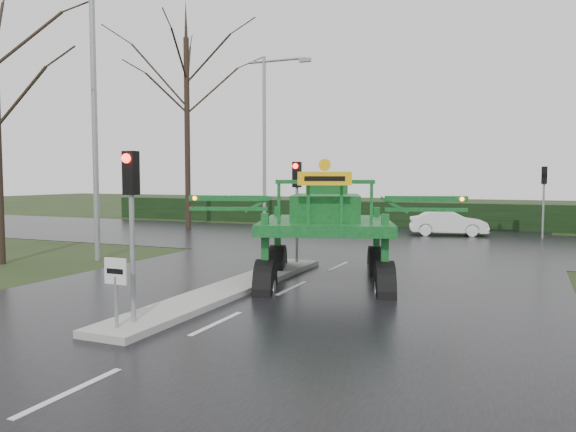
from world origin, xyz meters
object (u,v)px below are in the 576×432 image
at_px(crop_sprayer, 266,213).
at_px(white_sedan, 448,236).
at_px(traffic_signal_mid, 297,190).
at_px(street_light_left_far, 269,126).
at_px(keep_left_sign, 116,281).
at_px(traffic_signal_near, 131,199).
at_px(traffic_signal_far, 544,186).
at_px(street_light_left_near, 101,93).

relative_size(crop_sprayer, white_sedan, 1.92).
xyz_separation_m(traffic_signal_mid, street_light_left_far, (-6.89, 12.51, 3.40)).
height_order(keep_left_sign, crop_sprayer, crop_sprayer).
distance_m(traffic_signal_near, white_sedan, 21.27).
bearing_deg(traffic_signal_far, traffic_signal_mid, 58.07).
relative_size(traffic_signal_near, street_light_left_near, 0.35).
bearing_deg(keep_left_sign, traffic_signal_far, 70.07).
bearing_deg(keep_left_sign, street_light_left_near, 132.59).
bearing_deg(crop_sprayer, white_sedan, 62.60).
relative_size(street_light_left_near, crop_sprayer, 1.34).
height_order(traffic_signal_mid, white_sedan, traffic_signal_mid).
distance_m(street_light_left_near, street_light_left_far, 14.00).
bearing_deg(street_light_left_near, street_light_left_far, 90.00).
xyz_separation_m(traffic_signal_mid, street_light_left_near, (-6.89, -1.49, 3.40)).
xyz_separation_m(traffic_signal_near, traffic_signal_far, (7.80, 21.02, 0.00)).
distance_m(keep_left_sign, traffic_signal_far, 22.93).
height_order(traffic_signal_near, street_light_left_near, street_light_left_near).
height_order(street_light_left_far, crop_sprayer, street_light_left_far).
bearing_deg(traffic_signal_far, traffic_signal_near, 69.64).
height_order(keep_left_sign, traffic_signal_near, traffic_signal_near).
distance_m(traffic_signal_mid, traffic_signal_far, 14.75).
bearing_deg(traffic_signal_near, traffic_signal_far, 69.64).
relative_size(traffic_signal_far, white_sedan, 0.91).
distance_m(keep_left_sign, crop_sprayer, 5.20).
distance_m(crop_sprayer, white_sedan, 16.62).
xyz_separation_m(keep_left_sign, street_light_left_near, (-6.89, 7.50, 4.93)).
relative_size(traffic_signal_far, street_light_left_near, 0.35).
relative_size(traffic_signal_near, traffic_signal_mid, 1.00).
relative_size(traffic_signal_near, traffic_signal_far, 1.00).
xyz_separation_m(traffic_signal_near, crop_sprayer, (0.74, 4.56, -0.53)).
distance_m(keep_left_sign, street_light_left_near, 11.32).
bearing_deg(street_light_left_far, traffic_signal_far, 0.03).
bearing_deg(street_light_left_far, traffic_signal_mid, -61.14).
bearing_deg(keep_left_sign, crop_sprayer, 81.71).
distance_m(traffic_signal_mid, crop_sprayer, 4.04).
distance_m(traffic_signal_mid, street_light_left_near, 7.83).
relative_size(keep_left_sign, street_light_left_near, 0.14).
relative_size(street_light_left_near, street_light_left_far, 1.00).
height_order(traffic_signal_far, street_light_left_near, street_light_left_near).
distance_m(traffic_signal_far, street_light_left_near, 20.58).
bearing_deg(traffic_signal_near, traffic_signal_mid, 90.00).
bearing_deg(white_sedan, traffic_signal_mid, 151.95).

